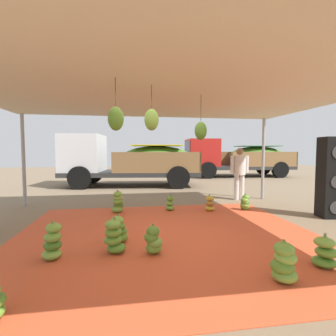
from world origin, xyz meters
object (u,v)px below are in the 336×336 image
Objects in this scene: cargo_truck_far at (235,157)px; banana_bunch_8 at (53,242)px; banana_bunch_7 at (325,253)px; banana_bunch_4 at (170,204)px; banana_bunch_0 at (245,203)px; banana_bunch_3 at (153,241)px; banana_bunch_5 at (119,230)px; banana_bunch_2 at (118,202)px; cargo_truck_main at (128,160)px; speaker_stack at (330,178)px; banana_bunch_9 at (114,237)px; worker_0 at (239,170)px; banana_bunch_10 at (210,204)px; banana_bunch_1 at (284,263)px.

banana_bunch_8 is at bearing -124.62° from cargo_truck_far.
banana_bunch_7 is 0.80× the size of banana_bunch_8.
banana_bunch_4 is 10.52m from cargo_truck_far.
banana_bunch_3 is (-2.80, -2.60, 0.01)m from banana_bunch_0.
banana_bunch_8 is at bearing 178.23° from banana_bunch_3.
banana_bunch_3 is 0.95× the size of banana_bunch_5.
banana_bunch_2 reaches higher than banana_bunch_7.
cargo_truck_main is 8.24m from speaker_stack.
banana_bunch_9 reaches higher than banana_bunch_5.
banana_bunch_8 is 0.91m from banana_bunch_9.
banana_bunch_3 is 0.24× the size of speaker_stack.
banana_bunch_9 reaches higher than banana_bunch_3.
banana_bunch_7 is (1.60, -3.70, 0.01)m from banana_bunch_4.
worker_0 is (3.91, 3.94, 0.76)m from banana_bunch_9.
banana_bunch_5 reaches higher than banana_bunch_7.
speaker_stack is at bearing 14.22° from banana_bunch_8.
cargo_truck_far is (4.66, 8.95, 1.05)m from banana_bunch_10.
banana_bunch_5 is 0.26× the size of speaker_stack.
banana_bunch_5 is (-2.08, 1.72, -0.01)m from banana_bunch_1.
banana_bunch_1 is at bearing -61.03° from banana_bunch_2.
cargo_truck_main reaches higher than speaker_stack.
banana_bunch_7 is (2.34, -0.82, -0.02)m from banana_bunch_3.
banana_bunch_1 is 0.08× the size of cargo_truck_far.
banana_bunch_1 is 0.90× the size of banana_bunch_9.
banana_bunch_5 is at bearing -139.09° from banana_bunch_10.
cargo_truck_main is (-2.24, 5.50, 1.04)m from banana_bunch_10.
banana_bunch_0 is 6.52m from cargo_truck_main.
banana_bunch_10 is at bearing -4.35° from banana_bunch_2.
worker_0 reaches higher than banana_bunch_7.
banana_bunch_7 is at bearing -12.69° from banana_bunch_8.
banana_bunch_3 reaches higher than banana_bunch_0.
banana_bunch_3 is 8.25m from cargo_truck_main.
banana_bunch_7 is at bearing -50.82° from banana_bunch_2.
banana_bunch_3 is 1.07× the size of banana_bunch_10.
banana_bunch_8 is at bearing -128.52° from banana_bunch_4.
banana_bunch_4 is (-0.79, 3.98, -0.05)m from banana_bunch_1.
banana_bunch_9 is at bearing -133.72° from banana_bunch_10.
banana_bunch_7 is at bearing -81.49° from banana_bunch_10.
banana_bunch_3 is 0.82× the size of banana_bunch_9.
banana_bunch_3 is at bearing -12.38° from banana_bunch_9.
banana_bunch_1 is at bearing -161.23° from banana_bunch_7.
cargo_truck_far reaches higher than banana_bunch_9.
worker_0 is (3.29, 4.07, 0.80)m from banana_bunch_3.
cargo_truck_main and cargo_truck_far have the same top height.
banana_bunch_10 is (1.08, -0.20, 0.00)m from banana_bunch_4.
banana_bunch_0 is 0.07× the size of cargo_truck_main.
banana_bunch_10 is (3.33, 2.63, -0.07)m from banana_bunch_8.
banana_bunch_8 is at bearing -149.44° from banana_bunch_0.
banana_bunch_8 is 1.31× the size of banana_bunch_10.
cargo_truck_main is at bearing -153.40° from cargo_truck_far.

